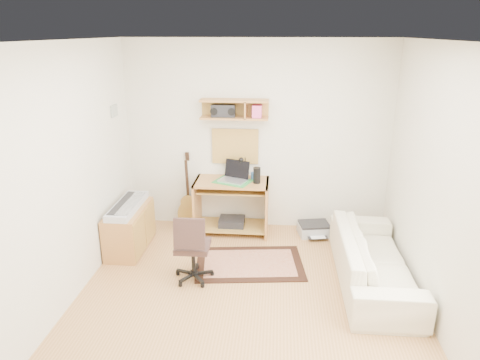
# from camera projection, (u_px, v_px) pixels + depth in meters

# --- Properties ---
(floor) EXTENTS (3.60, 4.00, 0.01)m
(floor) POSITION_uv_depth(u_px,v_px,m) (245.00, 305.00, 4.52)
(floor) COLOR tan
(floor) RESTS_ON ground
(ceiling) EXTENTS (3.60, 4.00, 0.01)m
(ceiling) POSITION_uv_depth(u_px,v_px,m) (247.00, 40.00, 3.68)
(ceiling) COLOR white
(ceiling) RESTS_ON ground
(back_wall) EXTENTS (3.60, 0.01, 2.60)m
(back_wall) POSITION_uv_depth(u_px,v_px,m) (257.00, 137.00, 5.99)
(back_wall) COLOR beige
(back_wall) RESTS_ON ground
(left_wall) EXTENTS (0.01, 4.00, 2.60)m
(left_wall) POSITION_uv_depth(u_px,v_px,m) (61.00, 181.00, 4.25)
(left_wall) COLOR beige
(left_wall) RESTS_ON ground
(right_wall) EXTENTS (0.01, 4.00, 2.60)m
(right_wall) POSITION_uv_depth(u_px,v_px,m) (445.00, 192.00, 3.95)
(right_wall) COLOR beige
(right_wall) RESTS_ON ground
(wall_shelf) EXTENTS (0.90, 0.25, 0.26)m
(wall_shelf) POSITION_uv_depth(u_px,v_px,m) (234.00, 109.00, 5.76)
(wall_shelf) COLOR #B37A3F
(wall_shelf) RESTS_ON back_wall
(cork_board) EXTENTS (0.64, 0.03, 0.49)m
(cork_board) POSITION_uv_depth(u_px,v_px,m) (235.00, 146.00, 6.03)
(cork_board) COLOR tan
(cork_board) RESTS_ON back_wall
(wall_photo) EXTENTS (0.02, 0.20, 0.15)m
(wall_photo) POSITION_uv_depth(u_px,v_px,m) (114.00, 111.00, 5.53)
(wall_photo) COLOR #4C8CBF
(wall_photo) RESTS_ON left_wall
(desk) EXTENTS (1.00, 0.55, 0.75)m
(desk) POSITION_uv_depth(u_px,v_px,m) (232.00, 207.00, 6.05)
(desk) COLOR #B37A3F
(desk) RESTS_ON floor
(laptop) EXTENTS (0.46, 0.46, 0.27)m
(laptop) POSITION_uv_depth(u_px,v_px,m) (233.00, 172.00, 5.87)
(laptop) COLOR silver
(laptop) RESTS_ON desk
(speaker) EXTENTS (0.10, 0.10, 0.22)m
(speaker) POSITION_uv_depth(u_px,v_px,m) (257.00, 175.00, 5.82)
(speaker) COLOR black
(speaker) RESTS_ON desk
(desk_lamp) EXTENTS (0.10, 0.10, 0.30)m
(desk_lamp) POSITION_uv_depth(u_px,v_px,m) (245.00, 168.00, 6.00)
(desk_lamp) COLOR black
(desk_lamp) RESTS_ON desk
(pencil_cup) EXTENTS (0.07, 0.07, 0.10)m
(pencil_cup) POSITION_uv_depth(u_px,v_px,m) (253.00, 176.00, 5.99)
(pencil_cup) COLOR #315B94
(pencil_cup) RESTS_ON desk
(boombox) EXTENTS (0.31, 0.14, 0.16)m
(boombox) POSITION_uv_depth(u_px,v_px,m) (223.00, 111.00, 5.78)
(boombox) COLOR black
(boombox) RESTS_ON wall_shelf
(rug) EXTENTS (1.37, 1.00, 0.02)m
(rug) POSITION_uv_depth(u_px,v_px,m) (249.00, 263.00, 5.31)
(rug) COLOR tan
(rug) RESTS_ON floor
(task_chair) EXTENTS (0.43, 0.43, 0.83)m
(task_chair) POSITION_uv_depth(u_px,v_px,m) (193.00, 246.00, 4.87)
(task_chair) COLOR #32211D
(task_chair) RESTS_ON floor
(cabinet) EXTENTS (0.40, 0.90, 0.55)m
(cabinet) POSITION_uv_depth(u_px,v_px,m) (129.00, 229.00, 5.62)
(cabinet) COLOR #B37A3F
(cabinet) RESTS_ON floor
(music_keyboard) EXTENTS (0.28, 0.90, 0.08)m
(music_keyboard) POSITION_uv_depth(u_px,v_px,m) (127.00, 206.00, 5.51)
(music_keyboard) COLOR #B2B5BA
(music_keyboard) RESTS_ON cabinet
(guitar) EXTENTS (0.30, 0.20, 1.08)m
(guitar) POSITION_uv_depth(u_px,v_px,m) (187.00, 191.00, 6.18)
(guitar) COLOR #A57D32
(guitar) RESTS_ON floor
(waste_basket) EXTENTS (0.32, 0.32, 0.30)m
(waste_basket) POSITION_uv_depth(u_px,v_px,m) (117.00, 247.00, 5.39)
(waste_basket) COLOR white
(waste_basket) RESTS_ON floor
(printer) EXTENTS (0.47, 0.40, 0.16)m
(printer) POSITION_uv_depth(u_px,v_px,m) (314.00, 229.00, 6.06)
(printer) COLOR #A5A8AA
(printer) RESTS_ON floor
(sofa) EXTENTS (0.56, 1.91, 0.75)m
(sofa) POSITION_uv_depth(u_px,v_px,m) (374.00, 252.00, 4.83)
(sofa) COLOR beige
(sofa) RESTS_ON floor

